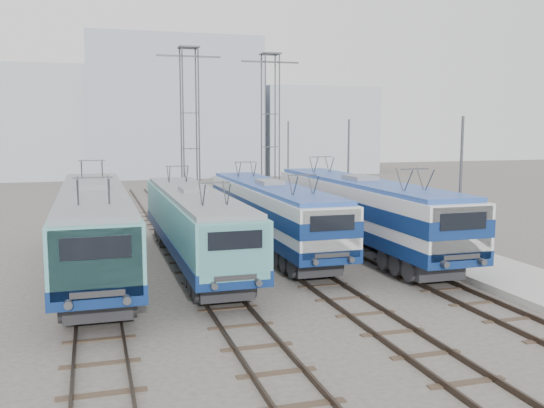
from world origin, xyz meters
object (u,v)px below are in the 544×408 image
(locomotive_center_right, at_px, (271,209))
(catenary_tower_east, at_px, (270,125))
(locomotive_far_right, at_px, (361,207))
(locomotive_center_left, at_px, (194,221))
(mast_front, at_px, (460,197))
(locomotive_far_left, at_px, (94,223))
(catenary_tower_west, at_px, (190,125))
(mast_mid, at_px, (348,176))
(mast_rear, at_px, (288,164))

(locomotive_center_right, height_order, catenary_tower_east, catenary_tower_east)
(locomotive_far_right, bearing_deg, locomotive_center_left, -173.94)
(locomotive_center_left, relative_size, catenary_tower_east, 1.44)
(mast_front, bearing_deg, locomotive_far_left, 162.95)
(locomotive_far_right, xyz_separation_m, catenary_tower_west, (-6.75, 13.91, 4.28))
(locomotive_center_right, relative_size, locomotive_far_right, 0.93)
(locomotive_center_left, height_order, locomotive_far_right, locomotive_far_right)
(locomotive_center_right, relative_size, mast_front, 2.47)
(catenary_tower_east, distance_m, mast_front, 22.32)
(catenary_tower_east, bearing_deg, mast_mid, -78.14)
(locomotive_center_right, relative_size, catenary_tower_west, 1.44)
(locomotive_center_right, xyz_separation_m, catenary_tower_west, (-2.25, 12.38, 4.43))
(mast_mid, distance_m, mast_rear, 12.00)
(locomotive_far_left, xyz_separation_m, locomotive_center_left, (4.50, 0.43, -0.18))
(locomotive_far_left, distance_m, locomotive_center_left, 4.52)
(mast_front, bearing_deg, mast_rear, 90.00)
(locomotive_far_right, bearing_deg, locomotive_center_right, 161.27)
(catenary_tower_west, bearing_deg, locomotive_center_right, -79.70)
(mast_front, bearing_deg, catenary_tower_west, 113.27)
(mast_front, distance_m, mast_mid, 12.00)
(locomotive_far_left, bearing_deg, catenary_tower_west, 66.18)
(catenary_tower_west, xyz_separation_m, mast_mid, (8.60, -8.00, -3.14))
(mast_mid, bearing_deg, locomotive_far_left, -154.59)
(catenary_tower_west, relative_size, catenary_tower_east, 1.00)
(catenary_tower_west, distance_m, catenary_tower_east, 6.80)
(locomotive_far_left, xyz_separation_m, locomotive_center_right, (9.00, 2.91, -0.12))
(locomotive_far_left, distance_m, catenary_tower_west, 17.26)
(locomotive_center_left, xyz_separation_m, locomotive_center_right, (4.50, 2.48, 0.06))
(catenary_tower_west, bearing_deg, locomotive_far_right, -64.11)
(locomotive_far_left, height_order, mast_mid, mast_mid)
(locomotive_far_right, relative_size, mast_front, 2.65)
(locomotive_center_right, bearing_deg, locomotive_far_left, -162.07)
(mast_mid, bearing_deg, mast_rear, 90.00)
(locomotive_center_right, bearing_deg, mast_rear, 68.81)
(mast_rear, bearing_deg, locomotive_center_left, -119.91)
(locomotive_center_right, height_order, mast_rear, mast_rear)
(locomotive_far_left, xyz_separation_m, catenary_tower_west, (6.75, 15.29, 4.31))
(locomotive_far_left, height_order, catenary_tower_east, catenary_tower_east)
(catenary_tower_west, bearing_deg, mast_mid, -42.93)
(locomotive_far_left, distance_m, mast_rear, 24.68)
(catenary_tower_west, xyz_separation_m, mast_rear, (8.60, 4.00, -3.14))
(locomotive_center_left, height_order, mast_mid, mast_mid)
(locomotive_far_left, relative_size, locomotive_center_left, 1.09)
(locomotive_far_right, xyz_separation_m, mast_rear, (1.85, 17.91, 1.14))
(locomotive_far_right, height_order, mast_rear, mast_rear)
(locomotive_far_left, relative_size, mast_rear, 2.68)
(locomotive_center_left, height_order, mast_rear, mast_rear)
(locomotive_center_left, height_order, catenary_tower_west, catenary_tower_west)
(catenary_tower_west, distance_m, mast_rear, 9.99)
(catenary_tower_west, height_order, catenary_tower_east, same)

